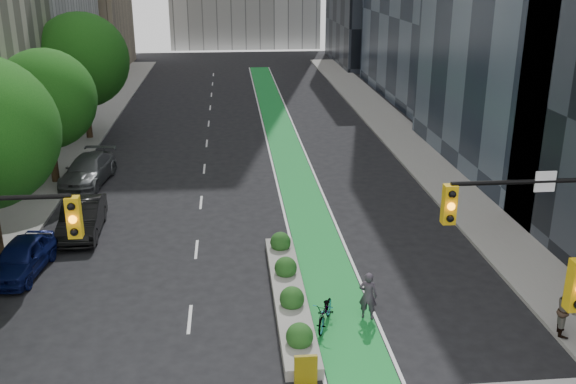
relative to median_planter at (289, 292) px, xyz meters
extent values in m
cube|color=gray|center=(-13.00, 17.96, -0.30)|extent=(3.60, 90.00, 0.15)
cube|color=gray|center=(10.60, 17.96, -0.30)|extent=(3.60, 90.00, 0.15)
cube|color=#198D35|center=(1.80, 22.96, -0.37)|extent=(2.20, 70.00, 0.01)
cylinder|color=black|center=(-12.20, 14.96, 1.87)|extent=(0.44, 0.44, 4.48)
sphere|color=#134E10|center=(-12.20, 14.96, 4.59)|extent=(5.60, 5.60, 5.60)
cylinder|color=black|center=(-12.20, 24.96, 2.20)|extent=(0.44, 0.44, 5.15)
sphere|color=#134E10|center=(-12.20, 24.96, 5.33)|extent=(6.60, 6.60, 6.60)
cube|color=gold|center=(-5.90, -6.54, 5.88)|extent=(0.34, 0.28, 1.05)
sphere|color=orange|center=(-5.90, -6.70, 5.88)|extent=(0.20, 0.20, 0.20)
cylinder|color=black|center=(6.25, -6.54, 6.43)|extent=(5.50, 0.12, 0.12)
cube|color=gold|center=(3.50, -6.54, 5.88)|extent=(0.34, 0.28, 1.05)
sphere|color=orange|center=(3.50, -6.70, 5.88)|extent=(0.20, 0.20, 0.20)
cube|color=white|center=(5.97, -6.57, 6.43)|extent=(0.55, 0.04, 0.55)
cube|color=gray|center=(0.00, -0.04, -0.17)|extent=(1.20, 10.00, 0.40)
cube|color=yellow|center=(0.00, -5.24, 0.18)|extent=(0.70, 0.12, 1.00)
sphere|color=#194C19|center=(0.00, -3.54, 0.28)|extent=(0.90, 0.90, 0.90)
sphere|color=#194C19|center=(0.00, -1.04, 0.28)|extent=(0.90, 0.90, 0.90)
sphere|color=#194C19|center=(0.00, 1.46, 0.28)|extent=(0.90, 0.90, 0.90)
sphere|color=#194C19|center=(0.00, 3.96, 0.28)|extent=(0.90, 0.90, 0.90)
imported|color=gray|center=(1.10, -1.87, 0.15)|extent=(1.33, 2.11, 1.05)
imported|color=#3B343F|center=(2.68, -1.55, 0.54)|extent=(0.78, 0.66, 1.82)
imported|color=#0D154F|center=(-10.70, 3.26, 0.36)|extent=(2.21, 4.47, 1.46)
imported|color=black|center=(-9.09, 7.29, 0.43)|extent=(1.90, 4.92, 1.60)
imported|color=#5B5D60|center=(-10.30, 14.89, 0.41)|extent=(2.84, 5.63, 1.57)
imported|color=gray|center=(9.10, -3.41, 0.66)|extent=(0.92, 1.03, 1.77)
camera|label=1|loc=(-2.06, -21.46, 11.71)|focal=40.00mm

